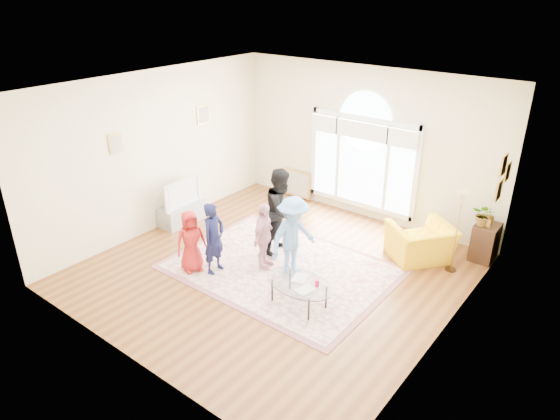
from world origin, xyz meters
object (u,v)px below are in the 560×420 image
Objects in this scene: coffee_table at (299,284)px; armchair at (421,243)px; tv_console at (182,213)px; television at (181,192)px; area_rug at (281,268)px.

armchair is at bearing 74.70° from coffee_table.
armchair is at bearing 19.49° from tv_console.
armchair is at bearing 19.52° from television.
coffee_table is 2.69m from armchair.
tv_console is at bearing -33.83° from armchair.
coffee_table is (3.70, -0.90, -0.31)m from television.
area_rug is 1.20m from coffee_table.
television reaches higher than tv_console.
area_rug is at bearing -4.25° from tv_console.
television is 0.94× the size of armchair.
coffee_table is at bearing -37.69° from area_rug.
area_rug is 2.93× the size of coffee_table.
tv_console is at bearing 180.00° from television.
coffee_table reaches higher than tv_console.
television reaches higher than armchair.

